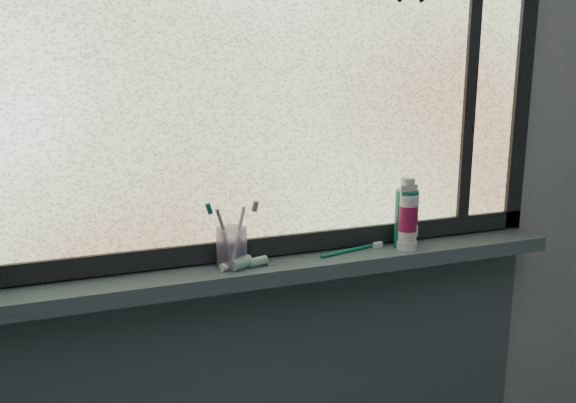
# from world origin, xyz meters

# --- Properties ---
(wall_back) EXTENTS (3.00, 0.01, 2.50)m
(wall_back) POSITION_xyz_m (0.00, 1.30, 1.25)
(wall_back) COLOR #9EA3A8
(wall_back) RESTS_ON ground
(windowsill) EXTENTS (1.62, 0.14, 0.04)m
(windowsill) POSITION_xyz_m (0.00, 1.23, 1.00)
(windowsill) COLOR #44545B
(windowsill) RESTS_ON wall_back
(window_pane) EXTENTS (1.50, 0.01, 1.00)m
(window_pane) POSITION_xyz_m (0.00, 1.28, 1.53)
(window_pane) COLOR silver
(window_pane) RESTS_ON wall_back
(frame_bottom) EXTENTS (1.60, 0.03, 0.05)m
(frame_bottom) POSITION_xyz_m (0.00, 1.28, 1.05)
(frame_bottom) COLOR black
(frame_bottom) RESTS_ON windowsill
(frame_right) EXTENTS (0.05, 0.03, 1.10)m
(frame_right) POSITION_xyz_m (0.78, 1.28, 1.53)
(frame_right) COLOR black
(frame_right) RESTS_ON wall_back
(frame_mullion) EXTENTS (0.03, 0.03, 1.00)m
(frame_mullion) POSITION_xyz_m (0.60, 1.28, 1.53)
(frame_mullion) COLOR black
(frame_mullion) RESTS_ON wall_back
(toothpaste_tube) EXTENTS (0.17, 0.09, 0.03)m
(toothpaste_tube) POSITION_xyz_m (-0.06, 1.21, 1.04)
(toothpaste_tube) COLOR silver
(toothpaste_tube) RESTS_ON windowsill
(toothbrush_cup) EXTENTS (0.08, 0.08, 0.10)m
(toothbrush_cup) POSITION_xyz_m (-0.09, 1.23, 1.07)
(toothbrush_cup) COLOR #B4A6DC
(toothbrush_cup) RESTS_ON windowsill
(toothbrush_lying) EXTENTS (0.21, 0.07, 0.01)m
(toothbrush_lying) POSITION_xyz_m (0.22, 1.23, 1.03)
(toothbrush_lying) COLOR #0B6B5A
(toothbrush_lying) RESTS_ON windowsill
(mouthwash_bottle) EXTENTS (0.07, 0.07, 0.16)m
(mouthwash_bottle) POSITION_xyz_m (0.39, 1.22, 1.12)
(mouthwash_bottle) COLOR #1B8C7B
(mouthwash_bottle) RESTS_ON windowsill
(cream_tube) EXTENTS (0.06, 0.06, 0.12)m
(cream_tube) POSITION_xyz_m (0.38, 1.21, 1.11)
(cream_tube) COLOR silver
(cream_tube) RESTS_ON windowsill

